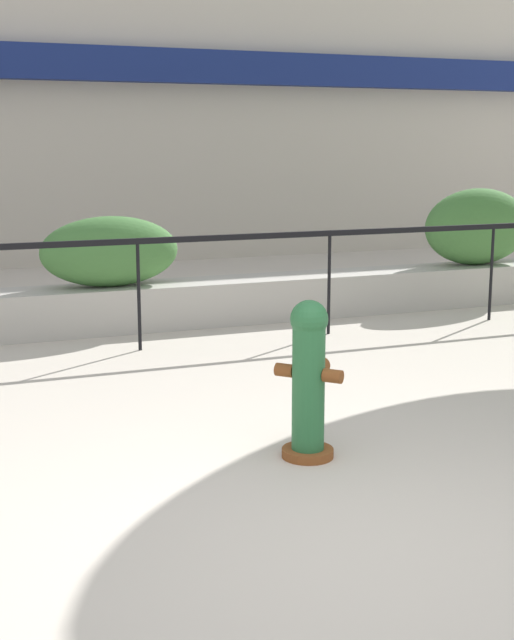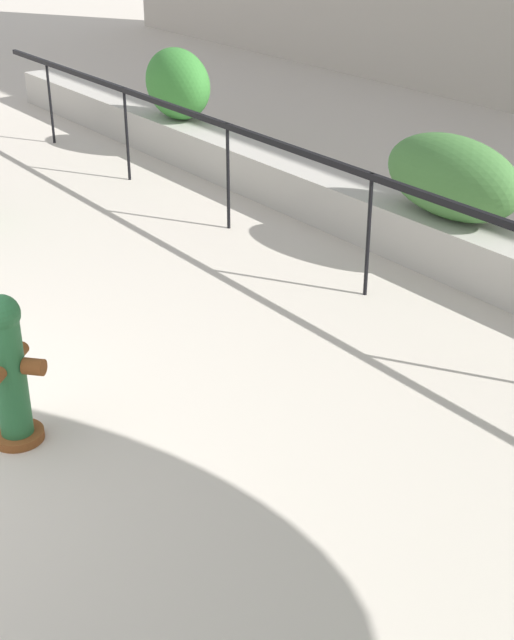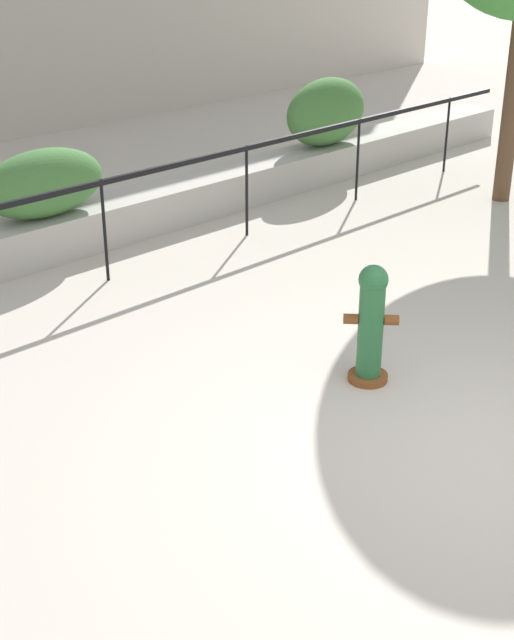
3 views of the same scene
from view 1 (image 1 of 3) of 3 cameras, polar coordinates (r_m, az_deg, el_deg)
ground_plane at (r=4.85m, az=7.50°, el=-14.40°), size 120.00×120.00×0.00m
building_facade at (r=16.04m, az=-14.47°, el=17.77°), size 30.00×1.36×8.00m
planter_wall_low at (r=10.20m, az=-9.05°, el=0.77°), size 18.00×0.70×0.50m
fence_railing_segment at (r=9.03m, az=-7.65°, el=4.37°), size 15.00×0.05×1.15m
hedge_bush_1 at (r=10.10m, az=-9.39°, el=4.35°), size 1.56×0.68×0.79m
hedge_bush_2 at (r=12.10m, az=13.93°, el=5.82°), size 1.55×0.70×1.00m
fire_hydrant at (r=5.96m, az=3.33°, el=-3.73°), size 0.50×0.50×1.08m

